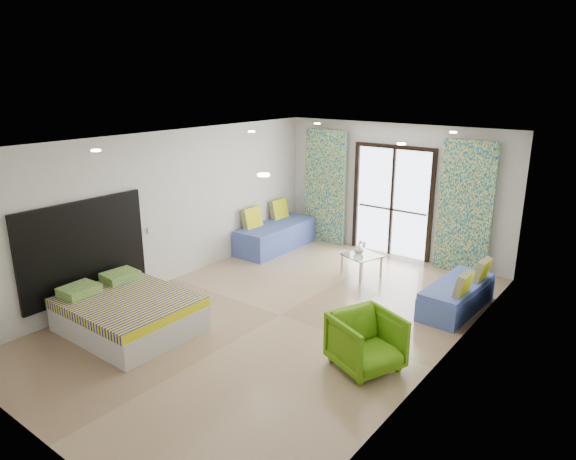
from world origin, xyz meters
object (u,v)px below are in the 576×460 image
Objects in this scene: bed at (128,313)px; daybed_right at (458,295)px; daybed_left at (275,235)px; armchair at (366,339)px; coffee_table at (362,257)px.

bed is 5.08m from daybed_right.
bed is at bearing -132.37° from daybed_right.
bed is 0.94× the size of daybed_left.
daybed_right is at bearing 45.03° from bed.
daybed_left is (-0.64, 4.22, 0.03)m from bed.
daybed_left is 1.19× the size of daybed_right.
armchair is (3.27, 1.21, 0.13)m from bed.
daybed_left reaches higher than bed.
coffee_table is at bearing 53.67° from armchair.
bed is 4.31m from coffee_table.
armchair is (3.91, -3.01, 0.10)m from daybed_left.
bed is 1.12× the size of daybed_right.
daybed_left is 2.48× the size of armchair.
daybed_left is at bearing 75.42° from armchair.
coffee_table is (2.26, -0.22, 0.05)m from daybed_left.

